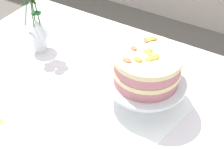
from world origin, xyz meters
TOP-DOWN VIEW (x-y plane):
  - dining_table at (0.00, -0.03)m, footprint 1.40×1.00m
  - linen_napkin at (0.18, 0.08)m, footprint 0.38×0.38m
  - cake_stand at (0.18, 0.08)m, footprint 0.29×0.29m
  - layer_cake at (0.18, 0.08)m, footprint 0.24×0.24m
  - flower_vase at (-0.37, 0.12)m, footprint 0.11×0.10m
  - loose_petal_0 at (-0.02, 0.19)m, footprint 0.04×0.03m

SIDE VIEW (x-z plane):
  - dining_table at x=0.00m, z-range 0.28..1.02m
  - linen_napkin at x=0.18m, z-range 0.74..0.74m
  - loose_petal_0 at x=-0.02m, z-range 0.74..0.74m
  - cake_stand at x=0.18m, z-range 0.77..0.87m
  - flower_vase at x=-0.37m, z-range 0.73..1.06m
  - layer_cake at x=0.18m, z-range 0.84..0.96m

